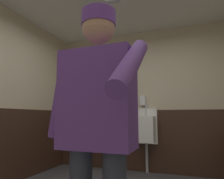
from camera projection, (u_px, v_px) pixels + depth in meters
The scene contains 7 objects.
wall_back at pixel (143, 99), 3.87m from camera, with size 4.09×0.12×2.67m, color beige.
wainscot_band_back at pixel (143, 140), 3.70m from camera, with size 3.49×0.03×1.12m, color #382319.
urinal_left at pixel (107, 128), 3.82m from camera, with size 0.40×0.34×1.24m.
urinal_middle at pixel (145, 129), 3.56m from camera, with size 0.40×0.34×1.24m.
privacy_divider_panel at pixel (124, 119), 3.65m from camera, with size 0.04×0.40×0.90m, color #4C4C51.
person at pixel (97, 117), 1.22m from camera, with size 0.67×0.60×1.69m.
soap_dispenser at pixel (143, 101), 3.77m from camera, with size 0.10×0.07×0.18m, color silver.
Camera 1 is at (0.75, -1.84, 1.00)m, focal length 31.87 mm.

